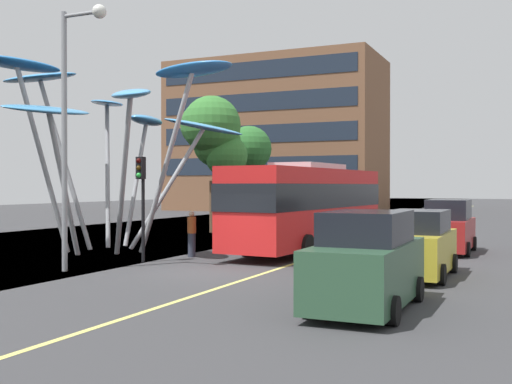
% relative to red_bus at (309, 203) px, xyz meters
% --- Properties ---
extents(ground, '(120.00, 240.00, 0.10)m').
position_rel_red_bus_xyz_m(ground, '(-1.61, -7.50, -2.08)').
color(ground, '#38383A').
extents(red_bus, '(3.41, 11.44, 3.71)m').
position_rel_red_bus_xyz_m(red_bus, '(0.00, 0.00, 0.00)').
color(red_bus, red).
rests_on(red_bus, ground).
extents(leaf_sculpture, '(11.24, 11.61, 8.07)m').
position_rel_red_bus_xyz_m(leaf_sculpture, '(-7.96, -3.11, 4.07)').
color(leaf_sculpture, '#9EA0A5').
rests_on(leaf_sculpture, ground).
extents(traffic_light_kerb_near, '(0.28, 0.42, 3.80)m').
position_rel_red_bus_xyz_m(traffic_light_kerb_near, '(-4.14, -6.28, 0.72)').
color(traffic_light_kerb_near, black).
rests_on(traffic_light_kerb_near, ground).
extents(traffic_light_kerb_far, '(0.28, 0.42, 3.62)m').
position_rel_red_bus_xyz_m(traffic_light_kerb_far, '(-3.67, -1.40, 0.60)').
color(traffic_light_kerb_far, black).
rests_on(traffic_light_kerb_far, ground).
extents(traffic_light_island_mid, '(0.28, 0.42, 3.63)m').
position_rel_red_bus_xyz_m(traffic_light_island_mid, '(-4.16, 5.62, 0.60)').
color(traffic_light_island_mid, black).
rests_on(traffic_light_island_mid, ground).
extents(car_parked_near, '(1.99, 4.51, 2.20)m').
position_rel_red_bus_xyz_m(car_parked_near, '(5.36, -11.28, -0.99)').
color(car_parked_near, '#2D5138').
rests_on(car_parked_near, ground).
extents(car_parked_mid, '(1.93, 4.38, 2.03)m').
position_rel_red_bus_xyz_m(car_parked_mid, '(5.57, -5.77, -1.07)').
color(car_parked_mid, gold).
rests_on(car_parked_mid, ground).
extents(car_parked_far, '(1.93, 4.37, 2.20)m').
position_rel_red_bus_xyz_m(car_parked_far, '(5.53, 1.62, -1.01)').
color(car_parked_far, maroon).
rests_on(car_parked_far, ground).
extents(street_lamp, '(1.72, 0.44, 8.44)m').
position_rel_red_bus_xyz_m(street_lamp, '(-4.73, -9.22, 3.29)').
color(street_lamp, gray).
rests_on(street_lamp, ground).
extents(tree_pavement_near, '(3.87, 3.60, 7.96)m').
position_rel_red_bus_xyz_m(tree_pavement_near, '(-8.25, 6.83, 3.71)').
color(tree_pavement_near, brown).
rests_on(tree_pavement_near, ground).
extents(tree_pavement_far, '(4.25, 3.41, 6.85)m').
position_rel_red_bus_xyz_m(tree_pavement_far, '(-9.46, 13.28, 2.91)').
color(tree_pavement_far, brown).
rests_on(tree_pavement_far, ground).
extents(pedestrian, '(0.34, 0.34, 1.78)m').
position_rel_red_bus_xyz_m(pedestrian, '(-3.37, -4.04, -1.13)').
color(pedestrian, '#2D3342').
rests_on(pedestrian, ground).
extents(backdrop_building, '(23.16, 11.35, 16.63)m').
position_rel_red_bus_xyz_m(backdrop_building, '(-17.85, 39.51, 6.29)').
color(backdrop_building, brown).
rests_on(backdrop_building, ground).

